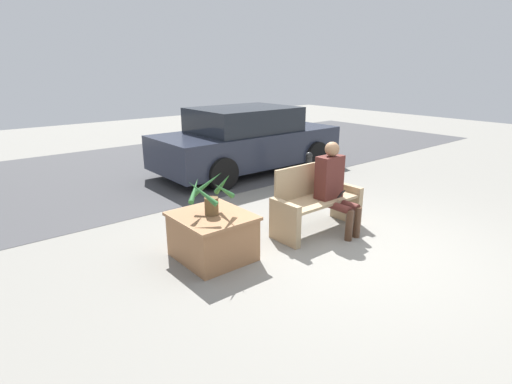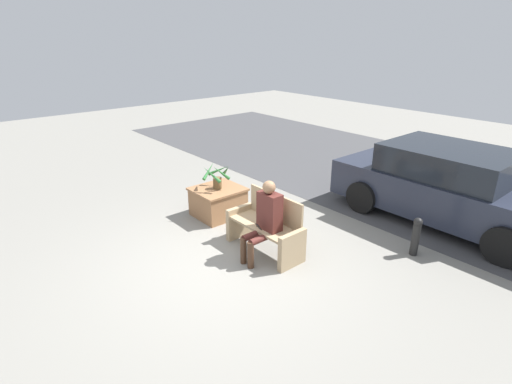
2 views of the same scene
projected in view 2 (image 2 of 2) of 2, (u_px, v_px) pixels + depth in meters
The scene contains 8 objects.
ground_plane at pixel (227, 263), 6.36m from camera, with size 30.00×30.00×0.00m, color gray.
road_surface at pixel (418, 181), 9.92m from camera, with size 20.00×6.00×0.01m, color #424244.
bench at pixel (267, 227), 6.62m from camera, with size 1.40×0.54×0.96m.
person_seated at pixel (265, 217), 6.28m from camera, with size 0.40×0.63×1.31m.
planter_box at pixel (218, 201), 7.95m from camera, with size 0.86×0.93×0.58m.
potted_plant at pixel (217, 176), 7.77m from camera, with size 0.59×0.60×0.54m.
parked_car at pixel (449, 186), 7.57m from camera, with size 4.28×1.98×1.45m.
bollard_post at pixel (416, 235), 6.49m from camera, with size 0.14×0.14×0.67m.
Camera 2 is at (4.48, -3.21, 3.40)m, focal length 28.00 mm.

